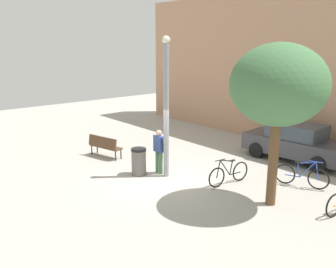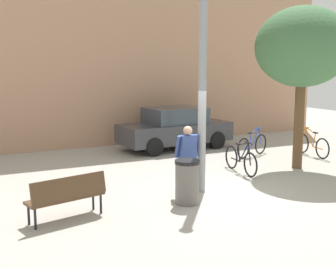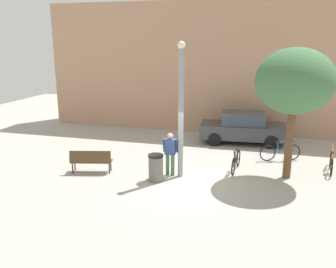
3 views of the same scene
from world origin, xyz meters
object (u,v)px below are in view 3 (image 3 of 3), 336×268
at_px(bicycle_black, 236,162).
at_px(bicycle_orange, 331,162).
at_px(lamppost, 181,108).
at_px(park_bench, 91,159).
at_px(plaza_tree, 295,82).
at_px(trash_bin, 156,168).
at_px(parked_car_charcoal, 243,128).
at_px(person_by_lamppost, 170,151).
at_px(bicycle_blue, 280,152).

xyz_separation_m(bicycle_black, bicycle_orange, (3.64, 0.92, 0.00)).
xyz_separation_m(lamppost, park_bench, (-3.45, -0.57, -2.09)).
bearing_deg(lamppost, plaza_tree, 12.91).
height_order(park_bench, plaza_tree, plaza_tree).
xyz_separation_m(plaza_tree, bicycle_black, (-1.91, 0.25, -3.23)).
xyz_separation_m(bicycle_black, trash_bin, (-2.77, -1.83, 0.12)).
bearing_deg(lamppost, park_bench, -170.62).
xyz_separation_m(bicycle_orange, parked_car_charcoal, (-3.67, 3.25, 0.39)).
distance_m(lamppost, bicycle_orange, 6.42).
xyz_separation_m(lamppost, plaza_tree, (3.91, 0.90, 0.98)).
xyz_separation_m(bicycle_orange, trash_bin, (-6.41, -2.75, 0.12)).
bearing_deg(bicycle_orange, parked_car_charcoal, 138.46).
bearing_deg(trash_bin, plaza_tree, 18.63).
distance_m(lamppost, park_bench, 4.07).
bearing_deg(parked_car_charcoal, bicycle_orange, -41.54).
bearing_deg(plaza_tree, park_bench, -168.74).
distance_m(person_by_lamppost, trash_bin, 0.89).
bearing_deg(bicycle_blue, parked_car_charcoal, 126.02).
bearing_deg(bicycle_blue, bicycle_orange, -23.51).
distance_m(lamppost, parked_car_charcoal, 5.97).
bearing_deg(bicycle_blue, plaza_tree, -84.82).
height_order(bicycle_blue, bicycle_orange, same).
bearing_deg(park_bench, parked_car_charcoal, 47.35).
xyz_separation_m(person_by_lamppost, bicycle_orange, (6.04, 2.08, -0.58)).
distance_m(lamppost, person_by_lamppost, 1.72).
bearing_deg(bicycle_black, parked_car_charcoal, 90.34).
relative_size(lamppost, bicycle_blue, 2.93).
bearing_deg(plaza_tree, bicycle_orange, 34.15).
bearing_deg(person_by_lamppost, parked_car_charcoal, 66.00).
height_order(plaza_tree, bicycle_black, plaza_tree).
height_order(lamppost, person_by_lamppost, lamppost).
height_order(bicycle_black, parked_car_charcoal, parked_car_charcoal).
relative_size(person_by_lamppost, plaza_tree, 0.35).
distance_m(bicycle_black, bicycle_orange, 3.76).
xyz_separation_m(person_by_lamppost, parked_car_charcoal, (2.37, 5.33, -0.19)).
height_order(lamppost, bicycle_blue, lamppost).
bearing_deg(bicycle_black, park_bench, -162.52).
relative_size(plaza_tree, trash_bin, 4.79).
bearing_deg(parked_car_charcoal, person_by_lamppost, -114.00).
distance_m(lamppost, bicycle_black, 3.22).
height_order(bicycle_orange, parked_car_charcoal, parked_car_charcoal).
xyz_separation_m(lamppost, parked_car_charcoal, (1.97, 5.32, -1.86)).
height_order(parked_car_charcoal, trash_bin, parked_car_charcoal).
xyz_separation_m(person_by_lamppost, plaza_tree, (4.31, 0.91, 2.65)).
relative_size(plaza_tree, bicycle_orange, 2.68).
relative_size(lamppost, bicycle_black, 2.77).
height_order(person_by_lamppost, trash_bin, person_by_lamppost).
distance_m(plaza_tree, trash_bin, 5.84).
distance_m(parked_car_charcoal, trash_bin, 6.60).
bearing_deg(bicycle_black, person_by_lamppost, -154.19).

